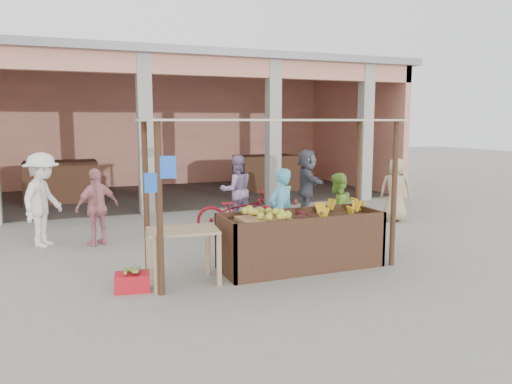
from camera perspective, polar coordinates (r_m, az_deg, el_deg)
name	(u,v)px	position (r m, az deg, el deg)	size (l,w,h in m)	color
ground	(272,271)	(8.03, 1.86, -8.96)	(60.00, 60.00, 0.00)	gray
market_building	(161,110)	(16.26, -10.83, 9.20)	(14.40, 6.40, 4.20)	#EE997C
fruit_stall	(301,243)	(8.13, 5.12, -5.84)	(2.60, 0.95, 0.80)	#482E1C
stall_awning	(270,146)	(7.73, 1.65, 5.31)	(4.09, 1.35, 2.39)	#482E1C
banana_heap	(338,210)	(8.41, 9.40, -2.01)	(1.02, 0.56, 0.19)	gold
melon_tray	(265,216)	(7.76, 1.00, -2.72)	(0.78, 0.68, 0.21)	#A67E55
berry_heap	(301,215)	(8.01, 5.12, -2.60)	(0.44, 0.36, 0.14)	maroon
side_table	(183,239)	(7.31, -8.36, -5.28)	(1.07, 0.77, 0.81)	tan
papaya_pile	(183,223)	(7.26, -8.40, -3.47)	(0.68, 0.39, 0.19)	#508C2D
red_crate	(132,282)	(7.29, -13.94, -9.95)	(0.48, 0.34, 0.25)	red
plantain_bundle	(132,271)	(7.25, -13.98, -8.75)	(0.36, 0.25, 0.07)	olive
produce_sacks	(285,193)	(14.07, 3.28, -0.14)	(1.11, 0.83, 0.67)	maroon
vendor_blue	(281,210)	(8.70, 2.88, -2.02)	(0.62, 0.45, 1.65)	#58C1E3
vendor_green	(337,209)	(9.30, 9.24, -1.97)	(0.72, 0.41, 1.49)	#8FCC45
motorcycle	(239,211)	(10.44, -1.95, -2.21)	(1.86, 0.64, 0.97)	maroon
shopper_a	(43,196)	(10.17, -23.20, -0.43)	(1.23, 0.62, 1.92)	white
shopper_b	(97,205)	(9.92, -17.69, -1.37)	(0.92, 0.49, 1.57)	pink
shopper_c	(396,186)	(12.17, 15.70, 0.62)	(0.80, 0.52, 1.66)	tan
shopper_d	(307,180)	(12.66, 5.85, 1.36)	(1.61, 0.66, 1.74)	#4B4C57
shopper_f	(236,187)	(11.34, -2.25, 0.58)	(0.85, 0.49, 1.74)	#957BA6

